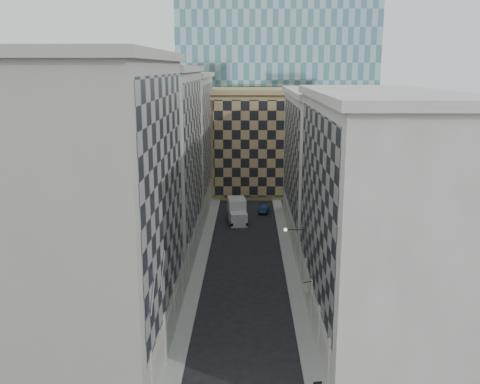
# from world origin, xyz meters

# --- Properties ---
(sidewalk_west) EXTENTS (1.50, 100.00, 0.15)m
(sidewalk_west) POSITION_xyz_m (-5.25, 30.00, 0.07)
(sidewalk_west) COLOR gray
(sidewalk_west) RESTS_ON ground
(sidewalk_east) EXTENTS (1.50, 100.00, 0.15)m
(sidewalk_east) POSITION_xyz_m (5.25, 30.00, 0.07)
(sidewalk_east) COLOR gray
(sidewalk_east) RESTS_ON ground
(bldg_left_a) EXTENTS (10.80, 22.80, 23.70)m
(bldg_left_a) POSITION_xyz_m (-10.88, 11.00, 11.82)
(bldg_left_a) COLOR #9E9A8E
(bldg_left_a) RESTS_ON ground
(bldg_left_b) EXTENTS (10.80, 22.80, 22.70)m
(bldg_left_b) POSITION_xyz_m (-10.88, 33.00, 11.32)
(bldg_left_b) COLOR #9C9B91
(bldg_left_b) RESTS_ON ground
(bldg_left_c) EXTENTS (10.80, 22.80, 21.70)m
(bldg_left_c) POSITION_xyz_m (-10.88, 55.00, 10.83)
(bldg_left_c) COLOR #9E9A8E
(bldg_left_c) RESTS_ON ground
(bldg_right_a) EXTENTS (10.80, 26.80, 20.70)m
(bldg_right_a) POSITION_xyz_m (10.88, 15.00, 10.32)
(bldg_right_a) COLOR #B5AEA6
(bldg_right_a) RESTS_ON ground
(bldg_right_b) EXTENTS (10.80, 28.80, 19.70)m
(bldg_right_b) POSITION_xyz_m (10.89, 42.00, 9.85)
(bldg_right_b) COLOR #B5AEA6
(bldg_right_b) RESTS_ON ground
(tan_block) EXTENTS (16.80, 14.80, 18.80)m
(tan_block) POSITION_xyz_m (2.00, 67.90, 9.44)
(tan_block) COLOR tan
(tan_block) RESTS_ON ground
(church_tower) EXTENTS (7.20, 7.20, 51.50)m
(church_tower) POSITION_xyz_m (0.00, 82.00, 26.95)
(church_tower) COLOR #292520
(church_tower) RESTS_ON ground
(flagpoles_left) EXTENTS (0.10, 6.33, 2.33)m
(flagpoles_left) POSITION_xyz_m (-5.90, 6.00, 8.00)
(flagpoles_left) COLOR gray
(flagpoles_left) RESTS_ON ground
(bracket_lamp) EXTENTS (1.98, 0.36, 0.36)m
(bracket_lamp) POSITION_xyz_m (4.38, 24.00, 6.20)
(bracket_lamp) COLOR black
(bracket_lamp) RESTS_ON ground
(box_truck) EXTENTS (3.20, 6.39, 3.37)m
(box_truck) POSITION_xyz_m (-1.28, 48.04, 1.47)
(box_truck) COLOR #BCBCBC
(box_truck) RESTS_ON ground
(dark_car) EXTENTS (1.94, 4.31, 1.37)m
(dark_car) POSITION_xyz_m (2.84, 53.36, 0.69)
(dark_car) COLOR #0F1E38
(dark_car) RESTS_ON ground
(shop_sign) EXTENTS (0.87, 0.77, 0.88)m
(shop_sign) POSITION_xyz_m (5.41, 14.93, 3.83)
(shop_sign) COLOR black
(shop_sign) RESTS_ON ground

